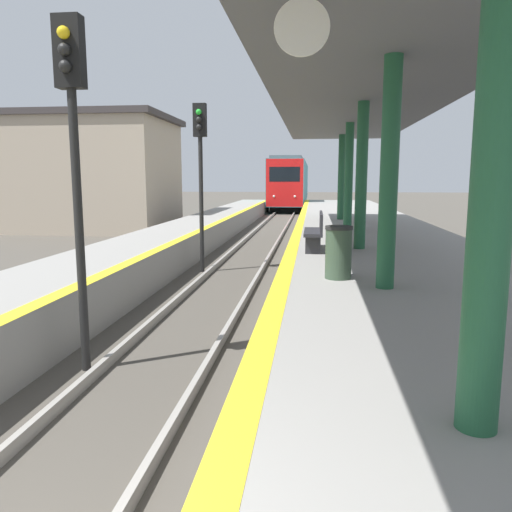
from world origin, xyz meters
TOP-DOWN VIEW (x-y plane):
  - train at (0.00, 47.16)m, footprint 2.84×23.22m
  - signal_near at (-0.98, 4.73)m, footprint 0.36×0.31m
  - signal_mid at (-1.00, 12.27)m, footprint 0.36×0.31m
  - station_canopy at (3.32, 10.95)m, footprint 4.34×22.91m
  - trash_bin at (2.61, 7.06)m, footprint 0.48×0.48m
  - bench at (2.23, 10.58)m, footprint 0.44×1.68m
  - station_building at (-10.78, 23.64)m, footprint 11.26×6.63m

SIDE VIEW (x-z plane):
  - trash_bin at x=2.61m, z-range 0.93..1.86m
  - bench at x=2.23m, z-range 0.96..1.88m
  - train at x=0.00m, z-range 0.04..4.44m
  - station_building at x=-10.78m, z-range 0.01..5.89m
  - signal_near at x=-0.98m, z-range 0.93..5.64m
  - signal_mid at x=-1.00m, z-range 0.93..5.64m
  - station_canopy at x=3.32m, z-range 2.59..6.36m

